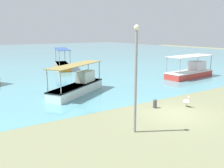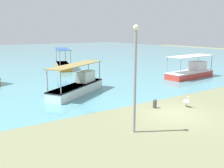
{
  "view_description": "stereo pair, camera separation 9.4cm",
  "coord_description": "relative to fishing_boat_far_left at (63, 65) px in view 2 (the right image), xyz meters",
  "views": [
    {
      "loc": [
        -11.73,
        -10.41,
        5.15
      ],
      "look_at": [
        -1.11,
        5.62,
        1.08
      ],
      "focal_mm": 40.0,
      "sensor_mm": 36.0,
      "label": 1
    },
    {
      "loc": [
        -11.65,
        -10.46,
        5.15
      ],
      "look_at": [
        -1.11,
        5.62,
        1.08
      ],
      "focal_mm": 40.0,
      "sensor_mm": 36.0,
      "label": 2
    }
  ],
  "objects": [
    {
      "name": "ground",
      "position": [
        -1.74,
        -22.51,
        -0.53
      ],
      "size": [
        120.0,
        120.0,
        0.0
      ],
      "primitive_type": "plane",
      "color": "#747754"
    },
    {
      "name": "harbor_water",
      "position": [
        -1.74,
        25.49,
        -0.53
      ],
      "size": [
        110.0,
        90.0,
        0.0
      ],
      "primitive_type": "cube",
      "color": "teal",
      "rests_on": "ground"
    },
    {
      "name": "fishing_boat_far_left",
      "position": [
        0.0,
        0.0,
        0.0
      ],
      "size": [
        3.62,
        7.16,
        2.76
      ],
      "color": "orange",
      "rests_on": "harbor_water"
    },
    {
      "name": "fishing_boat_far_right",
      "position": [
        -4.5,
        -14.23,
        0.13
      ],
      "size": [
        6.36,
        4.78,
        2.49
      ],
      "color": "white",
      "rests_on": "harbor_water"
    },
    {
      "name": "fishing_boat_center",
      "position": [
        9.57,
        -14.43,
        0.13
      ],
      "size": [
        6.5,
        2.54,
        2.47
      ],
      "color": "red",
      "rests_on": "harbor_water"
    },
    {
      "name": "pelican",
      "position": [
        0.05,
        -21.91,
        -0.15
      ],
      "size": [
        0.32,
        0.81,
        0.8
      ],
      "color": "#E0997A",
      "rests_on": "ground"
    },
    {
      "name": "lamp_post",
      "position": [
        -5.73,
        -23.38,
        2.56
      ],
      "size": [
        0.28,
        0.28,
        5.47
      ],
      "color": "gray",
      "rests_on": "ground"
    },
    {
      "name": "mooring_bollard",
      "position": [
        -1.95,
        -20.86,
        -0.19
      ],
      "size": [
        0.28,
        0.28,
        0.65
      ],
      "color": "#47474C",
      "rests_on": "ground"
    }
  ]
}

